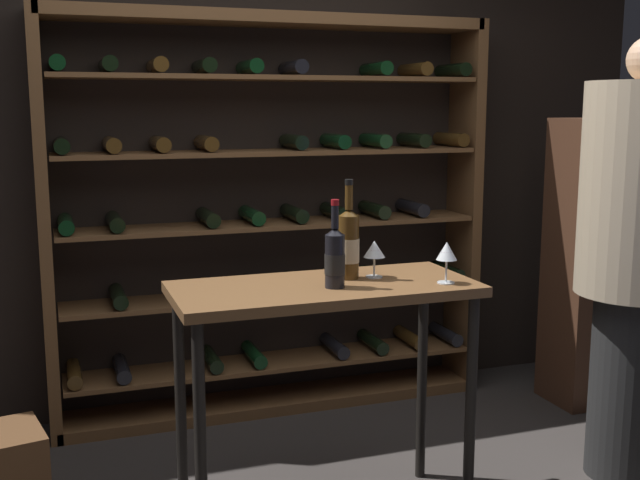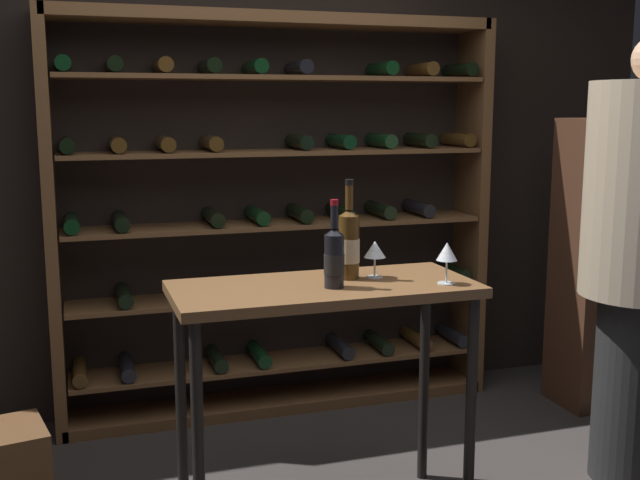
# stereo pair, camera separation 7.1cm
# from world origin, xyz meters

# --- Properties ---
(back_wall) EXTENTS (5.04, 0.10, 2.98)m
(back_wall) POSITION_xyz_m (0.00, 1.67, 1.49)
(back_wall) COLOR black
(back_wall) RESTS_ON ground
(wine_rack) EXTENTS (2.40, 0.32, 2.14)m
(wine_rack) POSITION_xyz_m (0.16, 1.46, 1.07)
(wine_rack) COLOR brown
(wine_rack) RESTS_ON ground
(tasting_table) EXTENTS (1.18, 0.53, 0.99)m
(tasting_table) POSITION_xyz_m (0.00, 0.21, 0.86)
(tasting_table) COLOR brown
(tasting_table) RESTS_ON ground
(display_cabinet) EXTENTS (0.44, 0.36, 1.60)m
(display_cabinet) POSITION_xyz_m (1.87, 0.97, 0.80)
(display_cabinet) COLOR #4C2D1E
(display_cabinet) RESTS_ON ground
(wine_bottle_green_slim) EXTENTS (0.09, 0.09, 0.40)m
(wine_bottle_green_slim) POSITION_xyz_m (0.13, 0.27, 1.13)
(wine_bottle_green_slim) COLOR #4C3314
(wine_bottle_green_slim) RESTS_ON tasting_table
(wine_bottle_amber_reserve) EXTENTS (0.08, 0.08, 0.34)m
(wine_bottle_amber_reserve) POSITION_xyz_m (0.02, 0.14, 1.11)
(wine_bottle_amber_reserve) COLOR black
(wine_bottle_amber_reserve) RESTS_ON tasting_table
(wine_glass_stemmed_right) EXTENTS (0.09, 0.09, 0.15)m
(wine_glass_stemmed_right) POSITION_xyz_m (0.23, 0.26, 1.10)
(wine_glass_stemmed_right) COLOR silver
(wine_glass_stemmed_right) RESTS_ON tasting_table
(wine_glass_stemmed_left) EXTENTS (0.08, 0.08, 0.16)m
(wine_glass_stemmed_left) POSITION_xyz_m (0.45, 0.07, 1.11)
(wine_glass_stemmed_left) COLOR silver
(wine_glass_stemmed_left) RESTS_ON tasting_table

